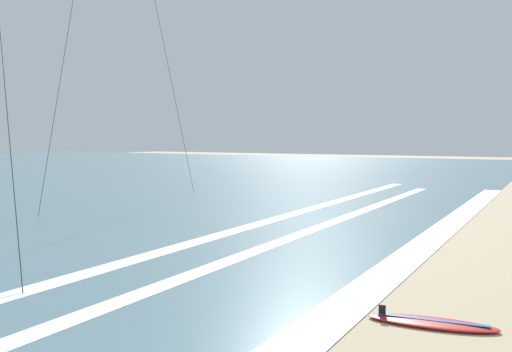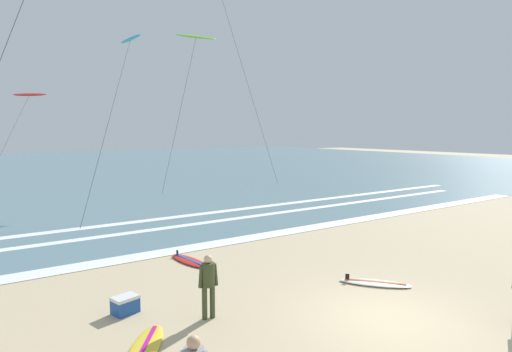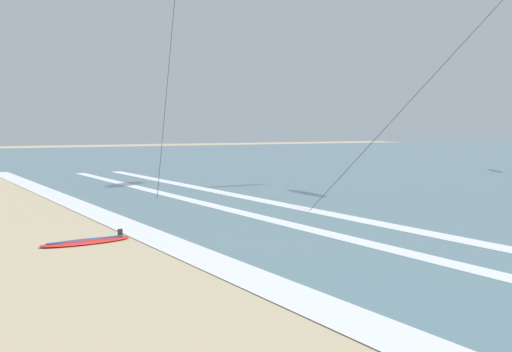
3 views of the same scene
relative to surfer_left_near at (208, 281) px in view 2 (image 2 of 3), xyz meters
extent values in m
plane|color=tan|center=(3.56, -2.54, -0.96)|extent=(160.00, 160.00, 0.00)
cube|color=slate|center=(3.56, 50.58, -0.95)|extent=(140.00, 90.00, 0.01)
cube|color=white|center=(1.83, 5.98, -0.94)|extent=(50.15, 0.95, 0.01)
cube|color=white|center=(2.79, 9.81, -0.94)|extent=(45.95, 0.55, 0.01)
cube|color=white|center=(3.94, 11.97, -0.94)|extent=(48.87, 0.65, 0.01)
sphere|color=tan|center=(-2.09, -3.51, 0.54)|extent=(0.21, 0.21, 0.21)
cylinder|color=#384223|center=(-0.10, 0.02, -0.55)|extent=(0.13, 0.13, 0.82)
cylinder|color=#384223|center=(0.10, -0.02, -0.55)|extent=(0.13, 0.13, 0.82)
cylinder|color=#384223|center=(0.00, 0.00, 0.15)|extent=(0.32, 0.32, 0.58)
cylinder|color=#384223|center=(-0.18, 0.03, 0.13)|extent=(0.15, 0.11, 0.56)
cylinder|color=#384223|center=(0.18, -0.03, 0.13)|extent=(0.15, 0.11, 0.56)
sphere|color=#DBB28E|center=(0.00, 0.00, 0.54)|extent=(0.21, 0.21, 0.21)
ellipsoid|color=red|center=(1.57, 4.40, -0.91)|extent=(0.86, 2.16, 0.09)
cube|color=#1959B2|center=(1.57, 4.40, -0.86)|extent=(0.33, 1.78, 0.01)
cube|color=black|center=(1.47, 5.21, -0.79)|extent=(0.03, 0.12, 0.16)
ellipsoid|color=yellow|center=(-1.82, -0.58, -0.91)|extent=(1.68, 2.07, 0.09)
cube|color=#BF198C|center=(-1.82, -0.58, -0.86)|extent=(1.09, 1.53, 0.01)
ellipsoid|color=silver|center=(5.23, -0.75, -0.91)|extent=(1.81, 2.00, 0.09)
cube|color=#D84C19|center=(5.23, -0.75, -0.86)|extent=(1.22, 1.43, 0.01)
cube|color=black|center=(4.70, -0.12, -0.79)|extent=(0.09, 0.10, 0.16)
ellipsoid|color=#70C628|center=(10.37, 21.29, 10.83)|extent=(3.26, 1.10, 0.43)
cylinder|color=#333333|center=(8.72, 20.97, 4.94)|extent=(3.32, 0.67, 11.80)
cylinder|color=#333333|center=(14.24, 20.23, 7.80)|extent=(7.50, 1.36, 17.52)
ellipsoid|color=red|center=(0.46, 35.98, 7.03)|extent=(3.04, 2.51, 0.43)
cylinder|color=#333333|center=(-1.71, 32.61, 3.04)|extent=(4.35, 6.77, 8.00)
cylinder|color=#333333|center=(-2.89, 8.68, 7.77)|extent=(6.72, 0.80, 17.46)
ellipsoid|color=#23A8C6|center=(4.79, 19.83, 9.75)|extent=(0.89, 3.23, 0.43)
cylinder|color=#333333|center=(2.14, 15.85, 4.40)|extent=(5.33, 7.99, 10.72)
cube|color=#1E4C9E|center=(-1.60, 1.46, -0.78)|extent=(0.69, 0.58, 0.36)
cube|color=silver|center=(-1.60, 1.46, -0.56)|extent=(0.71, 0.59, 0.08)
camera|label=1|loc=(-7.63, 2.64, 2.16)|focal=38.61mm
camera|label=2|loc=(-4.68, -8.94, 3.62)|focal=29.82mm
camera|label=3|loc=(15.73, 0.69, 1.64)|focal=44.88mm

